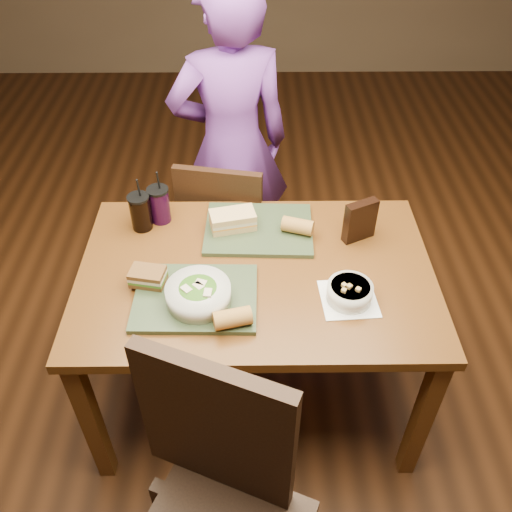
% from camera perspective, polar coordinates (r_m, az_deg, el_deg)
% --- Properties ---
extents(ground, '(6.00, 6.00, 0.00)m').
position_cam_1_polar(ground, '(2.55, -0.00, -13.81)').
color(ground, '#381C0B').
rests_on(ground, ground).
extents(dining_table, '(1.30, 0.85, 0.75)m').
position_cam_1_polar(dining_table, '(2.04, -0.00, -3.35)').
color(dining_table, '#583111').
rests_on(dining_table, ground).
extents(chair_near, '(0.59, 0.61, 1.05)m').
position_cam_1_polar(chair_near, '(1.67, -4.08, -24.31)').
color(chair_near, black).
rests_on(chair_near, ground).
extents(chair_far, '(0.45, 0.45, 0.88)m').
position_cam_1_polar(chair_far, '(2.57, -3.66, 2.77)').
color(chair_far, black).
rests_on(chair_far, ground).
extents(diner, '(0.64, 0.49, 1.56)m').
position_cam_1_polar(diner, '(2.62, -2.62, 11.43)').
color(diner, '#6D348F').
rests_on(diner, ground).
extents(tray_near, '(0.43, 0.33, 0.02)m').
position_cam_1_polar(tray_near, '(1.88, -6.37, -4.37)').
color(tray_near, '#2E3C24').
rests_on(tray_near, dining_table).
extents(tray_far, '(0.43, 0.34, 0.02)m').
position_cam_1_polar(tray_far, '(2.14, 0.28, 2.85)').
color(tray_far, '#2E3C24').
rests_on(tray_far, dining_table).
extents(salad_bowl, '(0.22, 0.22, 0.07)m').
position_cam_1_polar(salad_bowl, '(1.83, -6.10, -3.90)').
color(salad_bowl, silver).
rests_on(salad_bowl, tray_near).
extents(soup_bowl, '(0.20, 0.20, 0.08)m').
position_cam_1_polar(soup_bowl, '(1.88, 9.83, -3.77)').
color(soup_bowl, white).
rests_on(soup_bowl, dining_table).
extents(sandwich_near, '(0.13, 0.10, 0.06)m').
position_cam_1_polar(sandwich_near, '(1.93, -11.32, -2.13)').
color(sandwich_near, '#593819').
rests_on(sandwich_near, tray_near).
extents(sandwich_far, '(0.19, 0.13, 0.07)m').
position_cam_1_polar(sandwich_far, '(2.12, -2.46, 3.81)').
color(sandwich_far, tan).
rests_on(sandwich_far, tray_far).
extents(baguette_near, '(0.13, 0.09, 0.06)m').
position_cam_1_polar(baguette_near, '(1.75, -2.49, -6.54)').
color(baguette_near, '#AD7533').
rests_on(baguette_near, tray_near).
extents(baguette_far, '(0.13, 0.09, 0.06)m').
position_cam_1_polar(baguette_far, '(2.10, 4.40, 3.18)').
color(baguette_far, '#AD7533').
rests_on(baguette_far, tray_far).
extents(cup_cola, '(0.09, 0.09, 0.23)m').
position_cam_1_polar(cup_cola, '(2.17, -12.07, 4.55)').
color(cup_cola, black).
rests_on(cup_cola, dining_table).
extents(cup_berry, '(0.09, 0.09, 0.23)m').
position_cam_1_polar(cup_berry, '(2.19, -10.13, 5.36)').
color(cup_berry, black).
rests_on(cup_berry, dining_table).
extents(chip_bag, '(0.13, 0.09, 0.17)m').
position_cam_1_polar(chip_bag, '(2.10, 10.89, 3.66)').
color(chip_bag, black).
rests_on(chip_bag, dining_table).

